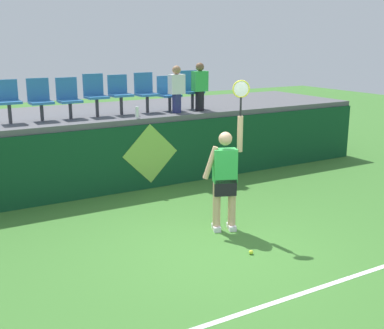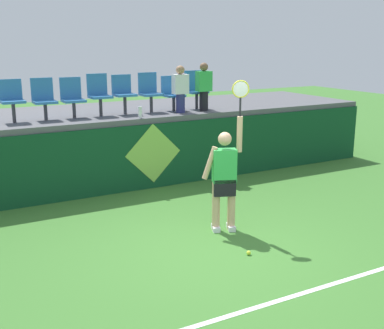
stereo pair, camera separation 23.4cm
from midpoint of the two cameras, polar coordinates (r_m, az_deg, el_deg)
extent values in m
plane|color=#3D752D|center=(7.61, 3.48, -9.90)|extent=(40.00, 40.00, 0.00)
cube|color=#0F4223|center=(10.39, -6.83, 0.69)|extent=(12.89, 0.20, 1.39)
cube|color=#56565B|center=(11.62, -9.69, 5.80)|extent=(12.89, 3.06, 0.12)
cube|color=white|center=(6.43, 11.48, -14.94)|extent=(11.60, 0.08, 0.01)
cube|color=white|center=(8.38, 3.54, -7.28)|extent=(0.21, 0.29, 0.08)
cube|color=white|center=(8.43, 5.30, -7.18)|extent=(0.21, 0.29, 0.08)
cylinder|color=#DBAD84|center=(8.25, 3.58, -4.83)|extent=(0.13, 0.13, 0.84)
cylinder|color=#DBAD84|center=(8.30, 5.36, -4.75)|extent=(0.13, 0.13, 0.84)
cube|color=black|center=(8.17, 4.52, -2.55)|extent=(0.42, 0.34, 0.28)
cube|color=green|center=(8.07, 4.57, -0.14)|extent=(0.43, 0.34, 0.55)
sphere|color=#DBAD84|center=(7.97, 4.63, 2.95)|extent=(0.22, 0.22, 0.22)
cylinder|color=#DBAD84|center=(8.01, 2.89, 0.18)|extent=(0.27, 0.18, 0.55)
cylinder|color=#DBAD84|center=(8.01, 6.32, 3.47)|extent=(0.09, 0.09, 0.58)
cylinder|color=black|center=(7.94, 6.41, 6.59)|extent=(0.03, 0.03, 0.30)
torus|color=gold|center=(7.91, 6.47, 8.60)|extent=(0.27, 0.12, 0.28)
ellipsoid|color=silver|center=(7.91, 6.47, 8.60)|extent=(0.23, 0.10, 0.24)
sphere|color=#D1E533|center=(7.52, 7.42, -10.04)|extent=(0.07, 0.07, 0.07)
cylinder|color=white|center=(10.39, -5.35, 5.98)|extent=(0.08, 0.08, 0.24)
cylinder|color=#38383D|center=(10.35, -19.18, 5.63)|extent=(0.07, 0.07, 0.39)
cube|color=#2D70B2|center=(10.32, -19.28, 6.83)|extent=(0.44, 0.42, 0.05)
cube|color=#2D70B2|center=(10.48, -19.56, 8.15)|extent=(0.44, 0.04, 0.40)
cylinder|color=#38383D|center=(10.47, -15.85, 5.84)|extent=(0.07, 0.07, 0.34)
cube|color=#2D70B2|center=(10.44, -15.92, 6.91)|extent=(0.44, 0.42, 0.05)
cube|color=#2D70B2|center=(10.60, -16.25, 8.35)|extent=(0.44, 0.04, 0.45)
cylinder|color=#38383D|center=(10.61, -12.77, 6.11)|extent=(0.07, 0.07, 0.34)
cube|color=#2D70B2|center=(10.58, -12.83, 7.15)|extent=(0.44, 0.42, 0.05)
cube|color=#2D70B2|center=(10.74, -13.19, 8.56)|extent=(0.44, 0.04, 0.45)
cylinder|color=#38383D|center=(10.77, -9.83, 6.51)|extent=(0.07, 0.07, 0.39)
cube|color=#2D70B2|center=(10.75, -9.87, 7.66)|extent=(0.44, 0.42, 0.05)
cube|color=#2D70B2|center=(10.90, -10.26, 9.07)|extent=(0.44, 0.04, 0.45)
cylinder|color=#38383D|center=(10.96, -7.09, 6.77)|extent=(0.07, 0.07, 0.40)
cube|color=#2D70B2|center=(10.93, -7.13, 7.94)|extent=(0.44, 0.42, 0.05)
cube|color=#2D70B2|center=(11.09, -7.53, 9.18)|extent=(0.44, 0.04, 0.40)
cylinder|color=#38383D|center=(11.20, -4.11, 6.94)|extent=(0.07, 0.07, 0.38)
cube|color=#2D70B2|center=(11.18, -4.13, 8.02)|extent=(0.44, 0.42, 0.05)
cube|color=#2D70B2|center=(11.33, -4.55, 9.37)|extent=(0.44, 0.04, 0.45)
cylinder|color=#38383D|center=(11.45, -1.52, 7.01)|extent=(0.07, 0.07, 0.33)
cube|color=#2D70B2|center=(11.43, -1.53, 7.94)|extent=(0.44, 0.42, 0.05)
cube|color=#2D70B2|center=(11.57, -1.97, 9.16)|extent=(0.44, 0.04, 0.41)
cylinder|color=#38383D|center=(11.73, 1.12, 7.30)|extent=(0.07, 0.07, 0.37)
cube|color=#2D70B2|center=(11.71, 1.12, 8.33)|extent=(0.44, 0.42, 0.05)
cube|color=#2D70B2|center=(11.85, 0.67, 9.64)|extent=(0.44, 0.04, 0.46)
cylinder|color=black|center=(11.44, 1.95, 7.30)|extent=(0.20, 0.20, 0.45)
cube|color=green|center=(11.40, 1.97, 9.54)|extent=(0.34, 0.20, 0.45)
sphere|color=brown|center=(11.37, 1.98, 11.15)|extent=(0.19, 0.19, 0.19)
cylinder|color=navy|center=(11.15, -0.73, 7.06)|extent=(0.20, 0.20, 0.42)
cube|color=white|center=(11.10, -0.74, 9.22)|extent=(0.34, 0.20, 0.43)
sphere|color=#A87A56|center=(11.08, -0.74, 10.82)|extent=(0.19, 0.19, 0.19)
cube|color=#0F4223|center=(10.69, -3.77, -2.69)|extent=(0.90, 0.01, 0.00)
plane|color=#8CC64C|center=(10.49, -3.83, 1.27)|extent=(1.27, 0.00, 1.27)
camera|label=1|loc=(0.12, -89.20, 0.20)|focal=46.42mm
camera|label=2|loc=(0.12, 90.80, -0.20)|focal=46.42mm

